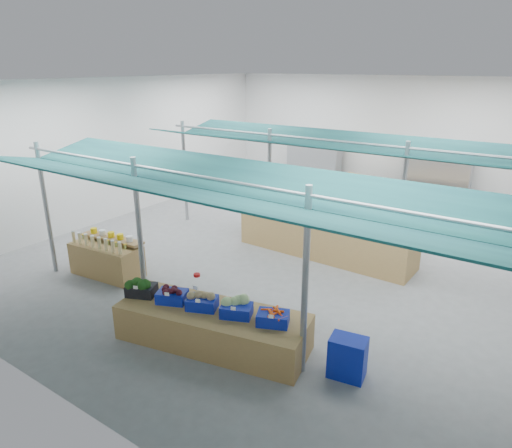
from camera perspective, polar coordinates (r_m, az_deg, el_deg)
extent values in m
plane|color=slate|center=(11.68, 4.41, -3.61)|extent=(13.00, 13.00, 0.00)
plane|color=silver|center=(10.76, 5.01, 17.44)|extent=(13.00, 13.00, 0.00)
plane|color=silver|center=(16.91, 15.86, 10.32)|extent=(12.00, 0.00, 12.00)
plane|color=silver|center=(14.87, -16.10, 9.14)|extent=(0.00, 13.00, 13.00)
cylinder|color=gray|center=(11.14, -24.72, 1.67)|extent=(0.10, 0.10, 3.00)
cylinder|color=gray|center=(13.89, -8.89, 6.45)|extent=(0.10, 0.10, 3.00)
cylinder|color=gray|center=(8.81, -14.31, -1.52)|extent=(0.10, 0.10, 3.00)
cylinder|color=gray|center=(12.09, 1.66, 4.76)|extent=(0.10, 0.10, 3.00)
cylinder|color=gray|center=(6.77, 6.16, -7.51)|extent=(0.10, 0.10, 3.00)
cylinder|color=gray|center=(10.70, 17.67, 1.88)|extent=(0.10, 0.10, 3.00)
cylinder|color=gray|center=(7.23, -5.80, 5.67)|extent=(10.00, 0.06, 0.06)
cylinder|color=gray|center=(10.99, 9.57, 10.22)|extent=(10.00, 0.06, 0.06)
cube|color=#0A272D|center=(6.78, -9.30, 3.98)|extent=(9.50, 1.28, 0.30)
cube|color=#0A272D|center=(7.74, -2.70, 6.13)|extent=(9.50, 1.28, 0.30)
cube|color=#0A272D|center=(10.43, 8.01, 9.42)|extent=(9.50, 1.28, 0.30)
cube|color=#0A272D|center=(11.59, 10.93, 10.25)|extent=(9.50, 1.28, 0.30)
cube|color=#B23F33|center=(17.59, 7.23, 7.58)|extent=(2.00, 0.50, 2.00)
cube|color=#B23F33|center=(16.12, 21.65, 5.28)|extent=(2.00, 0.50, 2.00)
cube|color=#9C7A44|center=(10.87, -18.13, -4.28)|extent=(1.71, 0.89, 0.73)
cube|color=#997247|center=(10.86, -17.51, -1.74)|extent=(1.67, 0.48, 0.06)
cube|color=#9C7A44|center=(8.00, -5.45, -12.67)|extent=(3.44, 1.73, 0.64)
cube|color=#9C7A44|center=(11.48, 8.61, -1.63)|extent=(4.48, 1.19, 0.95)
cube|color=#9C7A44|center=(15.30, 18.09, 2.84)|extent=(5.07, 1.93, 0.89)
cube|color=#0E1F9E|center=(7.36, 11.37, -16.04)|extent=(0.60, 0.46, 0.66)
imported|color=#195DA8|center=(12.79, 6.03, 2.63)|extent=(0.66, 0.44, 1.78)
imported|color=maroon|center=(12.09, 13.55, 1.20)|extent=(0.88, 0.70, 1.78)
cube|color=black|center=(8.47, -14.12, -7.99)|extent=(0.60, 0.52, 0.20)
cube|color=white|center=(8.23, -14.84, -7.68)|extent=(0.08, 0.04, 0.06)
cube|color=#0E1F9E|center=(8.14, -10.44, -8.90)|extent=(0.60, 0.52, 0.20)
cube|color=white|center=(7.88, -11.09, -8.61)|extent=(0.08, 0.04, 0.06)
cube|color=#0E1F9E|center=(7.86, -6.74, -9.78)|extent=(0.60, 0.52, 0.20)
cube|color=white|center=(7.60, -7.29, -9.51)|extent=(0.08, 0.04, 0.06)
cube|color=#0E1F9E|center=(7.60, -2.45, -10.74)|extent=(0.60, 0.52, 0.20)
cube|color=white|center=(7.34, -2.87, -10.50)|extent=(0.08, 0.04, 0.06)
cube|color=#0E1F9E|center=(7.39, 2.14, -11.69)|extent=(0.60, 0.52, 0.20)
cube|color=white|center=(7.12, 1.87, -11.49)|extent=(0.08, 0.04, 0.06)
sphere|color=brown|center=(8.41, -15.39, -7.25)|extent=(0.09, 0.09, 0.09)
sphere|color=brown|center=(8.42, -15.74, -6.96)|extent=(0.06, 0.06, 0.06)
cylinder|color=red|center=(8.00, -7.40, -6.34)|extent=(0.12, 0.12, 0.05)
cube|color=white|center=(8.06, -7.62, -7.90)|extent=(0.10, 0.01, 0.07)
cube|color=#997247|center=(11.69, 3.91, 2.02)|extent=(1.94, 0.79, 0.26)
cube|color=#997247|center=(10.84, 12.72, 0.17)|extent=(1.54, 0.77, 0.26)
cylinder|color=#8C6019|center=(10.49, 18.26, -1.05)|extent=(0.14, 0.14, 0.22)
cone|color=#26661E|center=(10.43, 18.37, -0.07)|extent=(0.12, 0.12, 0.18)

